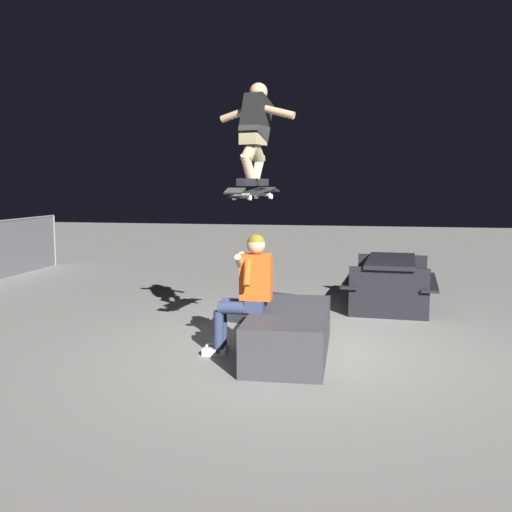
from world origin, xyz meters
TOP-DOWN VIEW (x-y plane):
  - ground_plane at (0.00, 0.00)m, footprint 40.00×40.00m
  - ledge_box_main at (-0.20, 0.07)m, footprint 1.89×0.88m
  - person_sitting_on_ledge at (-0.29, 0.54)m, footprint 0.59×0.76m
  - skateboard at (-0.12, 0.49)m, footprint 1.04×0.44m
  - skater_airborne at (-0.07, 0.48)m, footprint 0.64×0.88m
  - kicker_ramp at (1.56, 0.61)m, footprint 1.32×1.24m
  - picnic_table_back at (2.57, -1.11)m, footprint 1.78×1.45m

SIDE VIEW (x-z plane):
  - ground_plane at x=0.00m, z-range 0.00..0.00m
  - kicker_ramp at x=1.56m, z-range -0.12..0.24m
  - ledge_box_main at x=-0.20m, z-range 0.00..0.50m
  - picnic_table_back at x=2.57m, z-range 0.12..0.87m
  - person_sitting_on_ledge at x=-0.29m, z-range 0.08..1.42m
  - skateboard at x=-0.12m, z-range 1.71..1.85m
  - skater_airborne at x=-0.07m, z-range 1.91..3.03m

